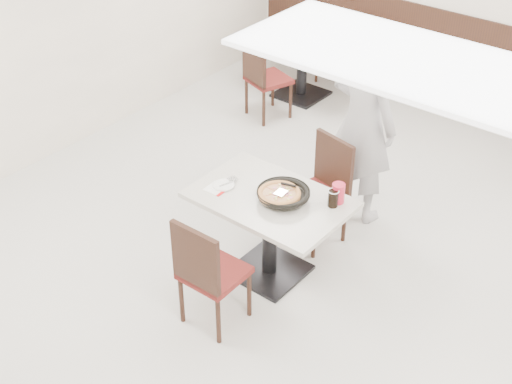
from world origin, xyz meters
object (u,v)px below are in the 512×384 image
Objects in this scene: bg_chair_left_near at (269,77)px; main_table at (270,236)px; diner_person at (362,123)px; side_plate at (224,185)px; red_cup at (338,193)px; chair_near at (214,270)px; pizza at (279,195)px; chair_far at (316,194)px; pizza_pan at (283,196)px; bg_chair_left_far at (336,43)px; bg_table_left at (302,66)px; cola_glass at (333,199)px.

main_table is at bearing -33.20° from bg_chair_left_near.
side_plate is at bearing 77.99° from diner_person.
bg_chair_left_near reaches higher than red_cup.
main_table is 1.26× the size of chair_near.
diner_person is (-0.01, 1.19, 0.11)m from pizza.
bg_chair_left_near is at bearing -30.36° from chair_far.
chair_near reaches higher than pizza.
pizza_pan is (0.09, 0.71, 0.32)m from chair_near.
bg_chair_left_near is 1.00× the size of bg_chair_left_far.
side_plate is at bearing -167.57° from pizza.
cola_glass is at bearing -50.56° from bg_table_left.
chair_near is at bearing -115.52° from cola_glass.
cola_glass is at bearing 63.42° from chair_near.
red_cup reaches higher than bg_table_left.
side_plate is 2.63m from bg_chair_left_near.
bg_chair_left_near is (-1.31, 2.26, -0.28)m from side_plate.
pizza reaches higher than main_table.
side_plate is at bearing -164.29° from main_table.
cola_glass reaches higher than pizza.
bg_chair_left_far reaches higher than cola_glass.
bg_chair_left_near is (-1.69, 2.15, 0.10)m from main_table.
pizza is 3.89m from bg_chair_left_far.
side_plate is at bearing -41.23° from bg_chair_left_near.
red_cup is (0.82, 0.38, 0.07)m from side_plate.
bg_chair_left_far is (-1.67, 4.13, 0.00)m from chair_near.
pizza is 0.34× the size of bg_chair_left_far.
cola_glass is 0.14× the size of bg_chair_left_far.
bg_chair_left_far is at bearing 116.77° from pizza.
side_plate is (-0.39, 0.57, 0.28)m from chair_near.
diner_person is at bearing -83.14° from chair_far.
pizza_pan is 0.38m from cola_glass.
red_cup is 0.17× the size of bg_chair_left_far.
diner_person reaches higher than bg_table_left.
cola_glass is 0.07m from red_cup.
red_cup is at bearing -49.81° from bg_table_left.
chair_far reaches higher than pizza_pan.
chair_far is at bearing 141.53° from red_cup.
main_table is 3.65× the size of pizza_pan.
chair_near is at bearing -63.78° from bg_table_left.
bg_table_left is at bearing 130.19° from red_cup.
chair_near is at bearing -96.28° from pizza.
bg_chair_left_far is (-1.28, 3.56, -0.28)m from side_plate.
chair_near is at bearing -40.27° from bg_chair_left_near.
main_table is 1.26× the size of bg_chair_left_near.
chair_near is 1.04m from cola_glass.
red_cup is (0.34, 0.24, 0.04)m from pizza_pan.
pizza_pan is 0.42m from red_cup.
pizza is at bearing 99.98° from bg_chair_left_far.
diner_person is 2.90m from bg_chair_left_far.
main_table is at bearing 98.83° from bg_chair_left_far.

